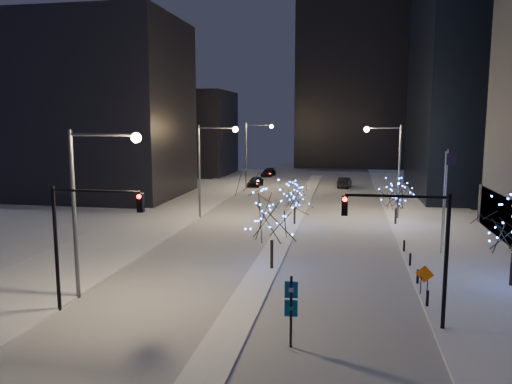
% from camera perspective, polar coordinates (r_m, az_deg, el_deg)
% --- Properties ---
extents(ground, '(160.00, 160.00, 0.00)m').
position_cam_1_polar(ground, '(26.92, -2.46, -14.79)').
color(ground, white).
rests_on(ground, ground).
extents(road, '(20.00, 130.00, 0.02)m').
position_cam_1_polar(road, '(60.33, 4.95, -1.83)').
color(road, '#A3A8B1').
rests_on(road, ground).
extents(median, '(2.00, 80.00, 0.15)m').
position_cam_1_polar(median, '(55.43, 4.45, -2.66)').
color(median, white).
rests_on(median, ground).
extents(east_sidewalk, '(10.00, 90.00, 0.15)m').
position_cam_1_polar(east_sidewalk, '(46.34, 21.95, -5.41)').
color(east_sidewalk, white).
rests_on(east_sidewalk, ground).
extents(west_sidewalk, '(8.00, 90.00, 0.15)m').
position_cam_1_polar(west_sidewalk, '(49.41, -13.23, -4.20)').
color(west_sidewalk, white).
rests_on(west_sidewalk, ground).
extents(filler_west_near, '(22.00, 18.00, 24.00)m').
position_cam_1_polar(filler_west_near, '(72.41, -17.44, 9.03)').
color(filler_west_near, black).
rests_on(filler_west_near, ground).
extents(filler_west_far, '(18.00, 16.00, 16.00)m').
position_cam_1_polar(filler_west_far, '(99.33, -8.19, 6.70)').
color(filler_west_far, black).
rests_on(filler_west_far, ground).
extents(horizon_block, '(24.00, 14.00, 42.00)m').
position_cam_1_polar(horizon_block, '(116.62, 10.86, 13.25)').
color(horizon_block, black).
rests_on(horizon_block, ground).
extents(street_lamp_w_near, '(4.40, 0.56, 10.00)m').
position_cam_1_polar(street_lamp_w_near, '(30.17, -18.45, 0.14)').
color(street_lamp_w_near, '#595E66').
rests_on(street_lamp_w_near, ground).
extents(street_lamp_w_mid, '(4.40, 0.56, 10.00)m').
position_cam_1_polar(street_lamp_w_mid, '(53.32, -5.43, 3.87)').
color(street_lamp_w_mid, '#595E66').
rests_on(street_lamp_w_mid, ground).
extents(street_lamp_w_far, '(4.40, 0.56, 10.00)m').
position_cam_1_polar(street_lamp_w_far, '(77.62, -0.39, 5.26)').
color(street_lamp_w_far, '#595E66').
rests_on(street_lamp_w_far, ground).
extents(street_lamp_east, '(3.90, 0.56, 10.00)m').
position_cam_1_polar(street_lamp_east, '(54.49, 15.15, 3.66)').
color(street_lamp_east, '#595E66').
rests_on(street_lamp_east, ground).
extents(traffic_signal_west, '(5.26, 0.43, 7.00)m').
position_cam_1_polar(traffic_signal_west, '(28.50, -19.34, -3.91)').
color(traffic_signal_west, black).
rests_on(traffic_signal_west, ground).
extents(traffic_signal_east, '(5.26, 0.43, 7.00)m').
position_cam_1_polar(traffic_signal_east, '(26.02, 17.64, -4.97)').
color(traffic_signal_east, black).
rests_on(traffic_signal_east, ground).
extents(flagpoles, '(1.35, 2.60, 8.00)m').
position_cam_1_polar(flagpoles, '(42.51, 20.87, -0.05)').
color(flagpoles, silver).
rests_on(flagpoles, east_sidewalk).
extents(bollards, '(0.16, 12.16, 0.90)m').
position_cam_1_polar(bollards, '(35.86, 17.58, -8.23)').
color(bollards, black).
rests_on(bollards, east_sidewalk).
extents(car_near, '(2.21, 4.74, 1.57)m').
position_cam_1_polar(car_near, '(79.48, -0.07, 1.20)').
color(car_near, black).
rests_on(car_near, ground).
extents(car_mid, '(2.30, 5.02, 1.60)m').
position_cam_1_polar(car_mid, '(79.61, 10.08, 1.09)').
color(car_mid, black).
rests_on(car_mid, ground).
extents(car_far, '(2.52, 5.12, 1.43)m').
position_cam_1_polar(car_far, '(94.13, 1.44, 2.25)').
color(car_far, black).
rests_on(car_far, ground).
extents(holiday_tree_median_near, '(6.81, 6.81, 6.35)m').
position_cam_1_polar(holiday_tree_median_near, '(34.72, 1.83, -2.37)').
color(holiday_tree_median_near, black).
rests_on(holiday_tree_median_near, median).
extents(holiday_tree_median_far, '(3.83, 3.83, 4.30)m').
position_cam_1_polar(holiday_tree_median_far, '(49.97, 4.46, -0.45)').
color(holiday_tree_median_far, black).
rests_on(holiday_tree_median_far, median).
extents(holiday_tree_plaza_far, '(4.90, 4.90, 4.65)m').
position_cam_1_polar(holiday_tree_plaza_far, '(51.75, 15.76, -0.29)').
color(holiday_tree_plaza_far, black).
rests_on(holiday_tree_plaza_far, east_sidewalk).
extents(wayfinding_sign, '(0.61, 0.12, 3.44)m').
position_cam_1_polar(wayfinding_sign, '(23.61, 4.03, -12.66)').
color(wayfinding_sign, black).
rests_on(wayfinding_sign, ground).
extents(construction_sign, '(1.06, 0.32, 1.79)m').
position_cam_1_polar(construction_sign, '(31.89, 18.70, -9.16)').
color(construction_sign, black).
rests_on(construction_sign, east_sidewalk).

